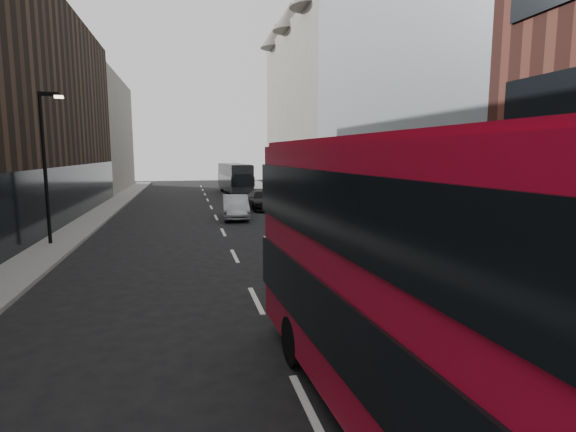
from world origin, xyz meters
TOP-DOWN VIEW (x-y plane):
  - sidewalk_right at (7.50, 25.00)m, footprint 3.00×80.00m
  - sidewalk_left at (-8.00, 25.00)m, footprint 2.00×80.00m
  - building_modern_block at (11.47, 21.00)m, footprint 5.03×22.00m
  - building_victorian at (11.38, 44.00)m, footprint 6.50×24.00m
  - building_left_mid at (-11.50, 30.00)m, footprint 5.00×24.00m
  - building_left_far at (-11.50, 52.00)m, footprint 5.00×20.00m
  - street_lamp at (-8.22, 18.00)m, footprint 1.06×0.22m
  - red_bus at (1.48, 0.20)m, footprint 3.26×11.55m
  - grey_bus at (3.28, 44.55)m, footprint 2.98×10.11m
  - car_a at (3.38, 15.23)m, footprint 2.11×4.22m
  - car_b at (1.28, 25.26)m, footprint 1.99×4.87m
  - car_c at (3.86, 29.85)m, footprint 2.20×5.12m

SIDE VIEW (x-z plane):
  - sidewalk_right at x=7.50m, z-range 0.00..0.15m
  - sidewalk_left at x=-8.00m, z-range 0.00..0.15m
  - car_a at x=3.38m, z-range 0.00..1.38m
  - car_c at x=3.86m, z-range 0.00..1.47m
  - car_b at x=1.28m, z-range 0.00..1.57m
  - grey_bus at x=3.28m, z-range 0.11..3.35m
  - red_bus at x=1.48m, z-range 0.25..4.87m
  - street_lamp at x=-8.22m, z-range 0.68..7.68m
  - building_left_far at x=-11.50m, z-range 0.00..13.00m
  - building_left_mid at x=-11.50m, z-range 0.00..14.00m
  - building_victorian at x=11.38m, z-range -0.84..20.16m
  - building_modern_block at x=11.47m, z-range -0.10..19.90m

